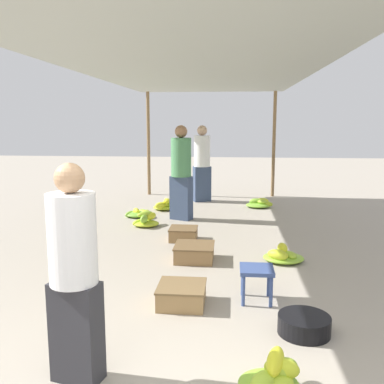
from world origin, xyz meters
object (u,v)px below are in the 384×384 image
at_px(banana_pile_right_0, 283,256).
at_px(banana_pile_right_2, 260,204).
at_px(vendor_foreground, 74,271).
at_px(banana_pile_left_1, 139,214).
at_px(banana_pile_right_1, 273,377).
at_px(crate_mid, 182,295).
at_px(shopper_walking_far, 202,162).
at_px(banana_pile_left_0, 145,221).
at_px(shopper_walking_mid, 181,171).
at_px(crate_near, 183,234).
at_px(banana_pile_left_2, 166,206).
at_px(basin_black, 304,325).
at_px(stool, 257,274).
at_px(crate_far, 194,252).

xyz_separation_m(banana_pile_right_0, banana_pile_right_2, (-0.07, 3.60, 0.01)).
relative_size(vendor_foreground, banana_pile_right_2, 2.66).
distance_m(banana_pile_left_1, banana_pile_right_1, 5.63).
bearing_deg(crate_mid, banana_pile_left_1, 108.19).
relative_size(banana_pile_right_2, shopper_walking_far, 0.34).
distance_m(banana_pile_left_0, banana_pile_left_1, 0.76).
bearing_deg(banana_pile_left_1, crate_mid, -71.81).
xyz_separation_m(banana_pile_right_2, shopper_walking_far, (-1.29, 0.60, 0.82)).
bearing_deg(shopper_walking_mid, crate_near, -82.05).
relative_size(banana_pile_left_2, banana_pile_right_2, 0.86).
bearing_deg(vendor_foreground, banana_pile_right_1, -1.21).
bearing_deg(banana_pile_right_1, banana_pile_right_2, 87.19).
distance_m(basin_black, banana_pile_right_0, 1.94).
bearing_deg(stool, crate_mid, -167.90).
bearing_deg(shopper_walking_mid, stool, -71.67).
relative_size(vendor_foreground, banana_pile_left_1, 2.80).
xyz_separation_m(stool, banana_pile_right_2, (0.35, 4.89, -0.21)).
distance_m(banana_pile_right_2, shopper_walking_mid, 2.17).
xyz_separation_m(banana_pile_right_1, crate_far, (-0.78, 2.75, -0.01)).
bearing_deg(shopper_walking_mid, basin_black, -69.77).
height_order(basin_black, crate_mid, crate_mid).
relative_size(basin_black, shopper_walking_mid, 0.26).
bearing_deg(shopper_walking_mid, banana_pile_right_1, -76.50).
xyz_separation_m(banana_pile_left_0, banana_pile_left_2, (0.14, 1.41, -0.01)).
bearing_deg(banana_pile_right_2, banana_pile_left_0, -138.34).
distance_m(banana_pile_right_0, banana_pile_right_1, 2.82).
distance_m(vendor_foreground, stool, 2.06).
distance_m(crate_mid, shopper_walking_mid, 3.88).
relative_size(crate_near, crate_far, 0.82).
bearing_deg(banana_pile_right_1, shopper_walking_far, 97.91).
xyz_separation_m(banana_pile_right_0, banana_pile_right_1, (-0.38, -2.80, 0.04)).
bearing_deg(vendor_foreground, crate_near, 84.70).
bearing_deg(stool, crate_far, 120.93).
relative_size(banana_pile_left_2, crate_near, 1.18).
relative_size(banana_pile_right_1, banana_pile_right_2, 0.76).
relative_size(vendor_foreground, basin_black, 3.42).
height_order(banana_pile_right_2, shopper_walking_mid, shopper_walking_mid).
distance_m(vendor_foreground, banana_pile_left_2, 5.95).
xyz_separation_m(vendor_foreground, banana_pile_left_2, (-0.28, 5.90, -0.72)).
height_order(banana_pile_left_2, banana_pile_right_1, banana_pile_right_1).
distance_m(basin_black, banana_pile_right_1, 0.92).
xyz_separation_m(banana_pile_right_2, shopper_walking_mid, (-1.54, -1.28, 0.83)).
height_order(banana_pile_left_0, banana_pile_right_1, banana_pile_right_1).
bearing_deg(stool, vendor_foreground, -132.15).
height_order(vendor_foreground, banana_pile_right_1, vendor_foreground).
relative_size(banana_pile_left_0, banana_pile_right_2, 0.85).
xyz_separation_m(crate_far, shopper_walking_far, (-0.20, 4.25, 0.79)).
relative_size(banana_pile_left_1, shopper_walking_far, 0.32).
height_order(banana_pile_left_2, shopper_walking_far, shopper_walking_far).
relative_size(vendor_foreground, shopper_walking_far, 0.90).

